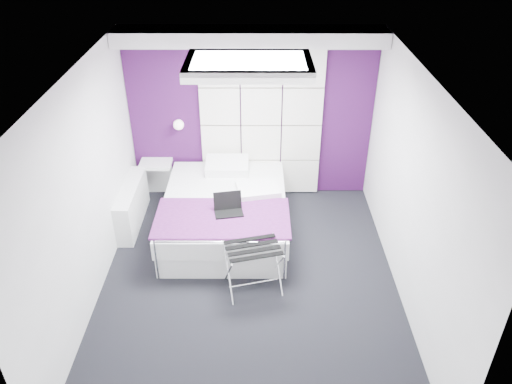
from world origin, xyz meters
TOP-DOWN VIEW (x-y plane):
  - floor at (0.00, 0.00)m, footprint 4.40×4.40m
  - ceiling at (0.00, 0.00)m, footprint 4.40×4.40m
  - wall_back at (0.00, 2.20)m, footprint 3.60×0.00m
  - wall_left at (-1.80, 0.00)m, footprint 0.00×4.40m
  - wall_right at (1.80, 0.00)m, footprint 0.00×4.40m
  - accent_wall at (0.00, 2.19)m, footprint 3.58×0.02m
  - soffit at (0.00, 1.95)m, footprint 3.58×0.50m
  - headboard at (0.15, 2.14)m, footprint 1.80×0.08m
  - skylight at (0.00, 0.60)m, footprint 1.36×0.86m
  - wall_lamp at (-1.05, 2.06)m, footprint 0.15×0.15m
  - radiator at (-1.69, 1.30)m, footprint 0.22×1.20m
  - bed at (-0.35, 1.11)m, footprint 1.72×2.07m
  - nightstand at (-1.45, 2.02)m, footprint 0.47×0.37m
  - luggage_rack at (0.05, -0.07)m, footprint 0.62×0.46m
  - laptop at (-0.27, 0.73)m, footprint 0.36×0.26m

SIDE VIEW (x-z plane):
  - floor at x=0.00m, z-range 0.00..0.00m
  - radiator at x=-1.69m, z-range 0.00..0.60m
  - bed at x=-0.35m, z-range -0.06..0.67m
  - luggage_rack at x=0.05m, z-range 0.00..0.62m
  - nightstand at x=-1.45m, z-range 0.55..0.61m
  - laptop at x=-0.27m, z-range 0.52..0.77m
  - headboard at x=0.15m, z-range 0.02..2.32m
  - wall_lamp at x=-1.05m, z-range 1.15..1.29m
  - wall_left at x=-1.80m, z-range -0.90..3.50m
  - wall_right at x=1.80m, z-range -0.90..3.50m
  - accent_wall at x=0.00m, z-range 0.01..2.59m
  - wall_back at x=0.00m, z-range -0.50..3.10m
  - soffit at x=0.00m, z-range 2.40..2.60m
  - skylight at x=0.00m, z-range 2.49..2.61m
  - ceiling at x=0.00m, z-range 2.60..2.60m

